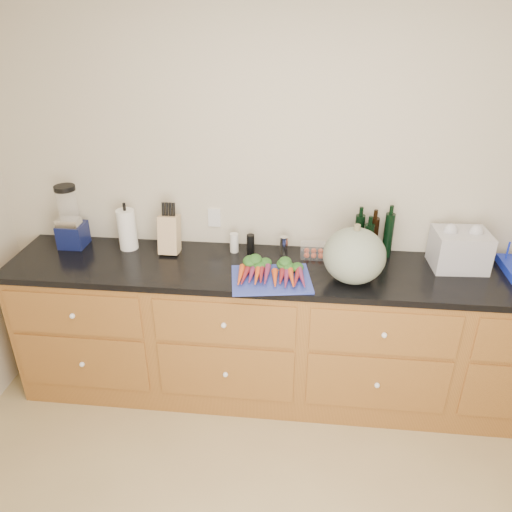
# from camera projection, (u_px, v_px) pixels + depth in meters

# --- Properties ---
(wall_back) EXTENTS (4.10, 0.05, 2.60)m
(wall_back) POSITION_uv_depth(u_px,v_px,m) (309.00, 193.00, 3.11)
(wall_back) COLOR beige
(wall_back) RESTS_ON ground
(cabinets) EXTENTS (3.60, 0.64, 0.90)m
(cabinets) POSITION_uv_depth(u_px,v_px,m) (302.00, 336.00, 3.20)
(cabinets) COLOR brown
(cabinets) RESTS_ON ground
(countertop) EXTENTS (3.64, 0.62, 0.04)m
(countertop) POSITION_uv_depth(u_px,v_px,m) (305.00, 271.00, 2.99)
(countertop) COLOR black
(countertop) RESTS_ON cabinets
(cutting_board) EXTENTS (0.50, 0.41, 0.01)m
(cutting_board) POSITION_uv_depth(u_px,v_px,m) (271.00, 279.00, 2.86)
(cutting_board) COLOR #2C3BA5
(cutting_board) RESTS_ON countertop
(carrots) EXTENTS (0.39, 0.29, 0.06)m
(carrots) POSITION_uv_depth(u_px,v_px,m) (272.00, 272.00, 2.88)
(carrots) COLOR #E9511B
(carrots) RESTS_ON cutting_board
(squash) EXTENTS (0.35, 0.35, 0.32)m
(squash) POSITION_uv_depth(u_px,v_px,m) (354.00, 256.00, 2.79)
(squash) COLOR slate
(squash) RESTS_ON countertop
(blender_appliance) EXTENTS (0.16, 0.16, 0.41)m
(blender_appliance) POSITION_uv_depth(u_px,v_px,m) (70.00, 220.00, 3.18)
(blender_appliance) COLOR #0E1544
(blender_appliance) RESTS_ON countertop
(paper_towel) EXTENTS (0.12, 0.12, 0.26)m
(paper_towel) POSITION_uv_depth(u_px,v_px,m) (127.00, 230.00, 3.17)
(paper_towel) COLOR white
(paper_towel) RESTS_ON countertop
(knife_block) EXTENTS (0.12, 0.12, 0.24)m
(knife_block) POSITION_uv_depth(u_px,v_px,m) (169.00, 234.00, 3.13)
(knife_block) COLOR tan
(knife_block) RESTS_ON countertop
(grinder_salt) EXTENTS (0.05, 0.05, 0.13)m
(grinder_salt) POSITION_uv_depth(u_px,v_px,m) (234.00, 243.00, 3.16)
(grinder_salt) COLOR silver
(grinder_salt) RESTS_ON countertop
(grinder_pepper) EXTENTS (0.05, 0.05, 0.12)m
(grinder_pepper) POSITION_uv_depth(u_px,v_px,m) (251.00, 244.00, 3.15)
(grinder_pepper) COLOR black
(grinder_pepper) RESTS_ON countertop
(canister_chrome) EXTENTS (0.05, 0.05, 0.12)m
(canister_chrome) POSITION_uv_depth(u_px,v_px,m) (284.00, 245.00, 3.13)
(canister_chrome) COLOR silver
(canister_chrome) RESTS_ON countertop
(tomato_box) EXTENTS (0.16, 0.13, 0.08)m
(tomato_box) POSITION_uv_depth(u_px,v_px,m) (314.00, 251.00, 3.11)
(tomato_box) COLOR white
(tomato_box) RESTS_ON countertop
(bottles) EXTENTS (0.24, 0.12, 0.28)m
(bottles) POSITION_uv_depth(u_px,v_px,m) (372.00, 237.00, 3.07)
(bottles) COLOR black
(bottles) RESTS_ON countertop
(grocery_bag) EXTENTS (0.32, 0.27, 0.23)m
(grocery_bag) POSITION_uv_depth(u_px,v_px,m) (460.00, 250.00, 2.95)
(grocery_bag) COLOR silver
(grocery_bag) RESTS_ON countertop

